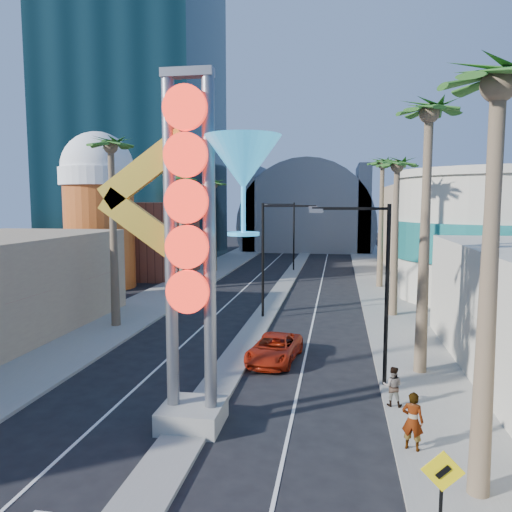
{
  "coord_description": "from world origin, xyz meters",
  "views": [
    {
      "loc": [
        5.1,
        -13.68,
        8.09
      ],
      "look_at": [
        -0.18,
        18.17,
        4.57
      ],
      "focal_mm": 35.0,
      "sensor_mm": 36.0,
      "label": 1
    }
  ],
  "objects_px": {
    "neon_sign": "(212,225)",
    "red_pickup": "(274,349)",
    "pedestrian_a": "(413,421)",
    "pedestrian_b": "(393,386)"
  },
  "relations": [
    {
      "from": "neon_sign",
      "to": "pedestrian_b",
      "type": "height_order",
      "value": "neon_sign"
    },
    {
      "from": "red_pickup",
      "to": "pedestrian_a",
      "type": "bearing_deg",
      "value": -50.27
    },
    {
      "from": "pedestrian_a",
      "to": "neon_sign",
      "type": "bearing_deg",
      "value": 13.33
    },
    {
      "from": "pedestrian_a",
      "to": "pedestrian_b",
      "type": "bearing_deg",
      "value": -66.24
    },
    {
      "from": "neon_sign",
      "to": "red_pickup",
      "type": "distance_m",
      "value": 10.36
    },
    {
      "from": "neon_sign",
      "to": "pedestrian_a",
      "type": "distance_m",
      "value": 9.19
    },
    {
      "from": "pedestrian_a",
      "to": "pedestrian_b",
      "type": "height_order",
      "value": "pedestrian_a"
    },
    {
      "from": "red_pickup",
      "to": "pedestrian_b",
      "type": "bearing_deg",
      "value": -37.18
    },
    {
      "from": "pedestrian_a",
      "to": "red_pickup",
      "type": "bearing_deg",
      "value": -37.55
    },
    {
      "from": "neon_sign",
      "to": "red_pickup",
      "type": "height_order",
      "value": "neon_sign"
    }
  ]
}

